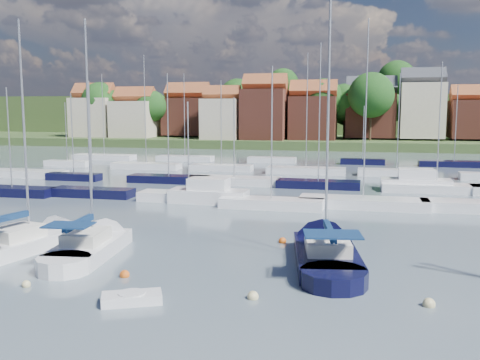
# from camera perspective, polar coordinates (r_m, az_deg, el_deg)

# --- Properties ---
(ground) EXTENTS (260.00, 260.00, 0.00)m
(ground) POSITION_cam_1_polar(r_m,az_deg,el_deg) (66.56, 6.00, 0.31)
(ground) COLOR #485862
(ground) RESTS_ON ground
(sailboat_left) EXTENTS (5.07, 11.12, 14.66)m
(sailboat_left) POSITION_cam_1_polar(r_m,az_deg,el_deg) (35.34, -20.62, -6.03)
(sailboat_left) COLOR white
(sailboat_left) RESTS_ON ground
(sailboat_centre) EXTENTS (3.99, 10.88, 14.49)m
(sailboat_centre) POSITION_cam_1_polar(r_m,az_deg,el_deg) (33.29, -14.93, -6.62)
(sailboat_centre) COLOR white
(sailboat_centre) RESTS_ON ground
(sailboat_navy) EXTENTS (5.22, 12.63, 16.96)m
(sailboat_navy) POSITION_cam_1_polar(r_m,az_deg,el_deg) (31.31, 8.89, -7.36)
(sailboat_navy) COLOR black
(sailboat_navy) RESTS_ON ground
(tender) EXTENTS (2.83, 2.17, 0.56)m
(tender) POSITION_cam_1_polar(r_m,az_deg,el_deg) (24.22, -11.46, -12.26)
(tender) COLOR white
(tender) RESTS_ON ground
(buoy_b) EXTENTS (0.42, 0.42, 0.42)m
(buoy_b) POSITION_cam_1_polar(r_m,az_deg,el_deg) (27.79, -21.83, -10.52)
(buoy_b) COLOR beige
(buoy_b) RESTS_ON ground
(buoy_c) EXTENTS (0.50, 0.50, 0.50)m
(buoy_c) POSITION_cam_1_polar(r_m,az_deg,el_deg) (27.90, -12.20, -10.06)
(buoy_c) COLOR #D85914
(buoy_c) RESTS_ON ground
(buoy_d) EXTENTS (0.51, 0.51, 0.51)m
(buoy_d) POSITION_cam_1_polar(r_m,az_deg,el_deg) (24.34, 1.39, -12.55)
(buoy_d) COLOR beige
(buoy_d) RESTS_ON ground
(buoy_e) EXTENTS (0.49, 0.49, 0.49)m
(buoy_e) POSITION_cam_1_polar(r_m,az_deg,el_deg) (34.05, 4.54, -6.68)
(buoy_e) COLOR #D85914
(buoy_e) RESTS_ON ground
(buoy_f) EXTENTS (0.54, 0.54, 0.54)m
(buoy_f) POSITION_cam_1_polar(r_m,az_deg,el_deg) (24.82, 19.49, -12.59)
(buoy_f) COLOR beige
(buoy_f) RESTS_ON ground
(marina_field) EXTENTS (79.62, 41.41, 15.93)m
(marina_field) POSITION_cam_1_polar(r_m,az_deg,el_deg) (61.50, 7.19, 0.10)
(marina_field) COLOR white
(marina_field) RESTS_ON ground
(far_shore_town) EXTENTS (212.46, 90.00, 22.27)m
(far_shore_town) POSITION_cam_1_polar(r_m,az_deg,el_deg) (158.33, 11.16, 6.08)
(far_shore_town) COLOR #42562B
(far_shore_town) RESTS_ON ground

